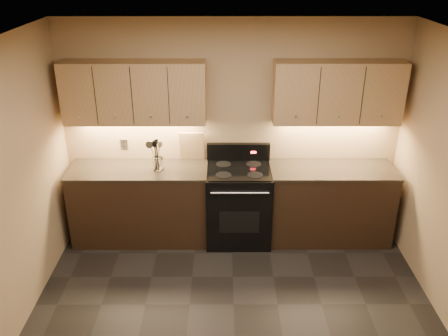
{
  "coord_description": "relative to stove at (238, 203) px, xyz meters",
  "views": [
    {
      "loc": [
        -0.1,
        -3.31,
        3.25
      ],
      "look_at": [
        -0.09,
        1.45,
        1.05
      ],
      "focal_mm": 38.0,
      "sensor_mm": 36.0,
      "label": 1
    }
  ],
  "objects": [
    {
      "name": "counter_left",
      "position": [
        -1.18,
        0.02,
        -0.01
      ],
      "size": [
        1.62,
        0.62,
        0.93
      ],
      "color": "black",
      "rests_on": "ground"
    },
    {
      "name": "counter_right",
      "position": [
        1.1,
        0.02,
        -0.01
      ],
      "size": [
        1.46,
        0.62,
        0.93
      ],
      "color": "black",
      "rests_on": "ground"
    },
    {
      "name": "steel_spatula",
      "position": [
        -0.91,
        0.01,
        0.64
      ],
      "size": [
        0.17,
        0.12,
        0.36
      ],
      "primitive_type": null,
      "rotation": [
        -0.01,
        -0.2,
        -0.26
      ],
      "color": "silver",
      "rests_on": "utensil_crock"
    },
    {
      "name": "cutting_board",
      "position": [
        -0.56,
        0.28,
        0.63
      ],
      "size": [
        0.29,
        0.09,
        0.37
      ],
      "primitive_type": "cube",
      "rotation": [
        0.19,
        0.0,
        -0.03
      ],
      "color": "tan",
      "rests_on": "counter_left"
    },
    {
      "name": "upper_cab_right",
      "position": [
        1.1,
        0.17,
        1.32
      ],
      "size": [
        1.44,
        0.3,
        0.7
      ],
      "primitive_type": "cube",
      "color": "tan",
      "rests_on": "wall_back"
    },
    {
      "name": "wooden_spoon",
      "position": [
        -0.97,
        -0.02,
        0.63
      ],
      "size": [
        0.14,
        0.1,
        0.34
      ],
      "primitive_type": null,
      "rotation": [
        -0.08,
        0.25,
        0.14
      ],
      "color": "tan",
      "rests_on": "utensil_crock"
    },
    {
      "name": "outlet_plate",
      "position": [
        -1.38,
        0.31,
        0.64
      ],
      "size": [
        0.08,
        0.01,
        0.12
      ],
      "primitive_type": "cube",
      "color": "#B2B5BA",
      "rests_on": "wall_back"
    },
    {
      "name": "wall_back",
      "position": [
        -0.08,
        0.32,
        0.82
      ],
      "size": [
        4.0,
        0.04,
        2.6
      ],
      "primitive_type": "cube",
      "color": "tan",
      "rests_on": "ground"
    },
    {
      "name": "steel_skimmer",
      "position": [
        -0.91,
        -0.01,
        0.63
      ],
      "size": [
        0.22,
        0.11,
        0.35
      ],
      "primitive_type": null,
      "rotation": [
        0.02,
        -0.38,
        -0.12
      ],
      "color": "silver",
      "rests_on": "utensil_crock"
    },
    {
      "name": "upper_cab_left",
      "position": [
        -1.18,
        0.17,
        1.32
      ],
      "size": [
        1.6,
        0.3,
        0.7
      ],
      "primitive_type": "cube",
      "color": "tan",
      "rests_on": "wall_back"
    },
    {
      "name": "utensil_crock",
      "position": [
        -0.94,
        -0.0,
        0.52
      ],
      "size": [
        0.13,
        0.13,
        0.15
      ],
      "color": "white",
      "rests_on": "counter_left"
    },
    {
      "name": "ceiling",
      "position": [
        -0.08,
        -1.68,
        2.12
      ],
      "size": [
        4.0,
        4.0,
        0.0
      ],
      "primitive_type": "plane",
      "rotation": [
        3.14,
        0.0,
        0.0
      ],
      "color": "silver",
      "rests_on": "wall_back"
    },
    {
      "name": "stove",
      "position": [
        0.0,
        0.0,
        0.0
      ],
      "size": [
        0.76,
        0.68,
        1.14
      ],
      "color": "black",
      "rests_on": "ground"
    },
    {
      "name": "black_spoon",
      "position": [
        -0.95,
        0.02,
        0.64
      ],
      "size": [
        0.07,
        0.11,
        0.35
      ],
      "primitive_type": null,
      "rotation": [
        0.15,
        -0.03,
        -0.03
      ],
      "color": "black",
      "rests_on": "utensil_crock"
    },
    {
      "name": "black_turner",
      "position": [
        -0.93,
        -0.03,
        0.65
      ],
      "size": [
        0.12,
        0.14,
        0.38
      ],
      "primitive_type": null,
      "rotation": [
        -0.1,
        0.0,
        0.39
      ],
      "color": "black",
      "rests_on": "utensil_crock"
    }
  ]
}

